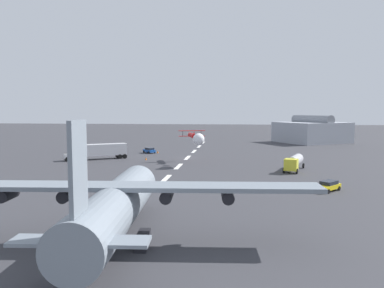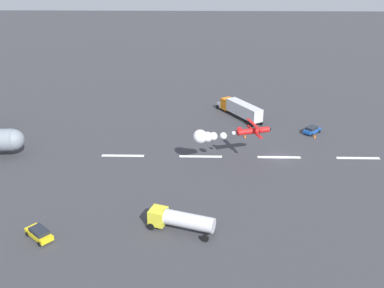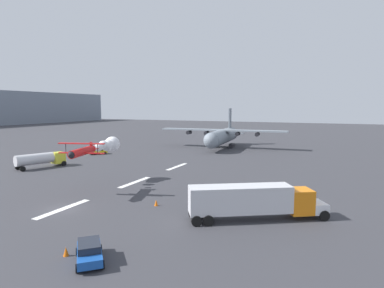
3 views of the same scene
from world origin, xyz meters
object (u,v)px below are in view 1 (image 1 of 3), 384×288
object	(u,v)px
airport_staff_sedan	(328,186)
cargo_transport_plane	(119,202)
traffic_cone_far	(146,158)
traffic_cone_near	(158,152)
semi_truck_orange	(98,151)
followme_car_yellow	(149,150)
fuel_tanker_truck	(294,162)
stunt_biplane_red	(197,138)

from	to	relation	value
airport_staff_sedan	cargo_transport_plane	bearing A→B (deg)	-46.10
cargo_transport_plane	airport_staff_sedan	size ratio (longest dim) A/B	8.08
cargo_transport_plane	traffic_cone_far	xyz separation A→B (m)	(-54.10, -10.71, -3.11)
traffic_cone_near	semi_truck_orange	bearing A→B (deg)	-38.72
traffic_cone_near	traffic_cone_far	xyz separation A→B (m)	(14.38, 0.19, 0.00)
semi_truck_orange	followme_car_yellow	world-z (taller)	semi_truck_orange
fuel_tanker_truck	traffic_cone_far	bearing A→B (deg)	-109.59
traffic_cone_far	followme_car_yellow	bearing A→B (deg)	-169.85
followme_car_yellow	traffic_cone_far	distance (m)	14.55
stunt_biplane_red	semi_truck_orange	world-z (taller)	stunt_biplane_red
followme_car_yellow	traffic_cone_far	size ratio (longest dim) A/B	5.58
traffic_cone_near	cargo_transport_plane	bearing A→B (deg)	9.04
followme_car_yellow	stunt_biplane_red	bearing A→B (deg)	37.08
cargo_transport_plane	semi_truck_orange	xyz separation A→B (m)	(-53.96, -22.55, -1.35)
cargo_transport_plane	stunt_biplane_red	size ratio (longest dim) A/B	2.57
airport_staff_sedan	semi_truck_orange	bearing A→B (deg)	-122.87
traffic_cone_far	semi_truck_orange	bearing A→B (deg)	-89.31
fuel_tanker_truck	airport_staff_sedan	bearing A→B (deg)	6.65
fuel_tanker_truck	traffic_cone_near	distance (m)	42.27
followme_car_yellow	traffic_cone_near	xyz separation A→B (m)	(-0.07, 2.38, -0.44)
cargo_transport_plane	followme_car_yellow	size ratio (longest dim) A/B	8.79
airport_staff_sedan	traffic_cone_far	world-z (taller)	airport_staff_sedan
followme_car_yellow	airport_staff_sedan	distance (m)	58.63
stunt_biplane_red	traffic_cone_far	xyz separation A→B (m)	(-6.26, -12.98, -5.53)
stunt_biplane_red	traffic_cone_far	distance (m)	15.44
airport_staff_sedan	stunt_biplane_red	bearing A→B (deg)	-137.53
semi_truck_orange	traffic_cone_near	bearing A→B (deg)	141.28
semi_truck_orange	traffic_cone_near	xyz separation A→B (m)	(-14.52, 11.64, -1.75)
followme_car_yellow	traffic_cone_near	bearing A→B (deg)	91.62
cargo_transport_plane	traffic_cone_far	world-z (taller)	cargo_transport_plane
semi_truck_orange	traffic_cone_near	world-z (taller)	semi_truck_orange
cargo_transport_plane	stunt_biplane_red	xyz separation A→B (m)	(-47.84, 2.27, 2.42)
airport_staff_sedan	traffic_cone_far	size ratio (longest dim) A/B	6.07
traffic_cone_near	traffic_cone_far	bearing A→B (deg)	0.74
stunt_biplane_red	traffic_cone_near	bearing A→B (deg)	-147.46
stunt_biplane_red	traffic_cone_near	world-z (taller)	stunt_biplane_red
cargo_transport_plane	traffic_cone_far	distance (m)	55.24
cargo_transport_plane	fuel_tanker_truck	xyz separation A→B (m)	(-42.35, 22.30, -1.74)
semi_truck_orange	traffic_cone_far	size ratio (longest dim) A/B	18.66
stunt_biplane_red	traffic_cone_far	size ratio (longest dim) A/B	19.08
followme_car_yellow	traffic_cone_near	size ratio (longest dim) A/B	5.58
stunt_biplane_red	traffic_cone_near	size ratio (longest dim) A/B	19.08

